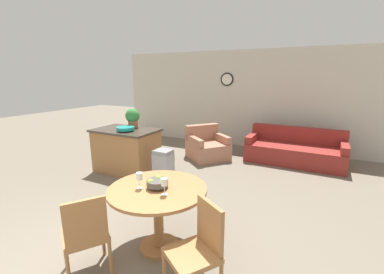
{
  "coord_description": "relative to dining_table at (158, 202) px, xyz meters",
  "views": [
    {
      "loc": [
        1.91,
        -1.26,
        2.0
      ],
      "look_at": [
        -0.04,
        2.59,
        0.97
      ],
      "focal_mm": 24.0,
      "sensor_mm": 36.0,
      "label": 1
    }
  ],
  "objects": [
    {
      "name": "trash_bin",
      "position": [
        -1.03,
        1.67,
        -0.28
      ],
      "size": [
        0.33,
        0.3,
        0.64
      ],
      "color": "#9E9EA3",
      "rests_on": "ground_plane"
    },
    {
      "name": "couch",
      "position": [
        1.09,
        4.06,
        -0.32
      ],
      "size": [
        2.17,
        0.97,
        0.8
      ],
      "rotation": [
        0.0,
        0.0,
        -0.01
      ],
      "color": "maroon",
      "rests_on": "ground_plane"
    },
    {
      "name": "kitchen_island",
      "position": [
        -2.03,
        1.81,
        -0.13
      ],
      "size": [
        1.32,
        0.84,
        0.92
      ],
      "color": "#9E6B3D",
      "rests_on": "ground_plane"
    },
    {
      "name": "dining_chair_near_left",
      "position": [
        -0.38,
        -0.7,
        -0.09
      ],
      "size": [
        0.58,
        0.58,
        0.91
      ],
      "rotation": [
        0.0,
        0.0,
        7.26
      ],
      "color": "#9E6B3D",
      "rests_on": "ground_plane"
    },
    {
      "name": "dining_chair_near_right",
      "position": [
        0.7,
        -0.38,
        -0.09
      ],
      "size": [
        0.58,
        0.58,
        0.91
      ],
      "rotation": [
        0.0,
        0.0,
        8.83
      ],
      "color": "#9E6B3D",
      "rests_on": "ground_plane"
    },
    {
      "name": "wine_glass_left",
      "position": [
        -0.17,
        -0.1,
        0.31
      ],
      "size": [
        0.07,
        0.07,
        0.19
      ],
      "color": "silver",
      "rests_on": "dining_table"
    },
    {
      "name": "fruit_bowl",
      "position": [
        -0.0,
        0.0,
        0.24
      ],
      "size": [
        0.24,
        0.24,
        0.12
      ],
      "color": "#4C4742",
      "rests_on": "dining_table"
    },
    {
      "name": "dining_table",
      "position": [
        0.0,
        0.0,
        0.0
      ],
      "size": [
        1.12,
        1.12,
        0.77
      ],
      "color": "#9E6B3D",
      "rests_on": "ground_plane"
    },
    {
      "name": "armchair",
      "position": [
        -0.88,
        3.42,
        -0.32
      ],
      "size": [
        1.22,
        1.22,
        0.8
      ],
      "rotation": [
        0.0,
        0.0,
        0.88
      ],
      "color": "#A87056",
      "rests_on": "ground_plane"
    },
    {
      "name": "wall_back",
      "position": [
        -0.35,
        4.96,
        0.76
      ],
      "size": [
        8.0,
        0.09,
        2.7
      ],
      "color": "beige",
      "rests_on": "ground_plane"
    },
    {
      "name": "potted_plant",
      "position": [
        -2.01,
        2.02,
        0.55
      ],
      "size": [
        0.3,
        0.3,
        0.41
      ],
      "color": "#A36642",
      "rests_on": "kitchen_island"
    },
    {
      "name": "teal_bowl",
      "position": [
        -1.91,
        1.68,
        0.38
      ],
      "size": [
        0.35,
        0.35,
        0.09
      ],
      "color": "teal",
      "rests_on": "kitchen_island"
    },
    {
      "name": "wine_glass_right",
      "position": [
        0.16,
        -0.11,
        0.31
      ],
      "size": [
        0.07,
        0.07,
        0.19
      ],
      "color": "silver",
      "rests_on": "dining_table"
    }
  ]
}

